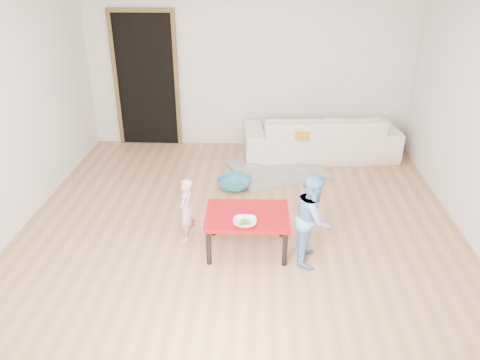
# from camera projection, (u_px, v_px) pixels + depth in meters

# --- Properties ---
(floor) EXTENTS (5.00, 5.00, 0.01)m
(floor) POSITION_uv_depth(u_px,v_px,m) (241.00, 222.00, 5.47)
(floor) COLOR #A16F45
(floor) RESTS_ON ground
(back_wall) EXTENTS (5.00, 0.02, 2.60)m
(back_wall) POSITION_uv_depth(u_px,v_px,m) (249.00, 64.00, 7.14)
(back_wall) COLOR silver
(back_wall) RESTS_ON floor
(left_wall) EXTENTS (0.02, 5.00, 2.60)m
(left_wall) POSITION_uv_depth(u_px,v_px,m) (8.00, 112.00, 5.01)
(left_wall) COLOR silver
(left_wall) RESTS_ON floor
(doorway) EXTENTS (1.02, 0.08, 2.11)m
(doorway) POSITION_uv_depth(u_px,v_px,m) (147.00, 81.00, 7.31)
(doorway) COLOR brown
(doorway) RESTS_ON back_wall
(sofa) EXTENTS (2.37, 1.12, 0.67)m
(sofa) POSITION_uv_depth(u_px,v_px,m) (320.00, 135.00, 7.11)
(sofa) COLOR white
(sofa) RESTS_ON floor
(cushion) EXTENTS (0.58, 0.54, 0.13)m
(cushion) POSITION_uv_depth(u_px,v_px,m) (294.00, 130.00, 6.81)
(cushion) COLOR orange
(cushion) RESTS_ON sofa
(red_table) EXTENTS (0.87, 0.66, 0.43)m
(red_table) POSITION_uv_depth(u_px,v_px,m) (247.00, 232.00, 4.88)
(red_table) COLOR #99080F
(red_table) RESTS_ON floor
(bowl) EXTENTS (0.23, 0.23, 0.06)m
(bowl) POSITION_uv_depth(u_px,v_px,m) (245.00, 222.00, 4.59)
(bowl) COLOR white
(bowl) RESTS_ON red_table
(broccoli) EXTENTS (0.12, 0.12, 0.06)m
(broccoli) POSITION_uv_depth(u_px,v_px,m) (245.00, 222.00, 4.59)
(broccoli) COLOR #2D5919
(broccoli) RESTS_ON red_table
(child_pink) EXTENTS (0.21, 0.28, 0.72)m
(child_pink) POSITION_uv_depth(u_px,v_px,m) (186.00, 210.00, 5.00)
(child_pink) COLOR #CF5E73
(child_pink) RESTS_ON floor
(child_blue) EXTENTS (0.43, 0.51, 0.95)m
(child_blue) POSITION_uv_depth(u_px,v_px,m) (313.00, 218.00, 4.62)
(child_blue) COLOR #5E8DDA
(child_blue) RESTS_ON floor
(basin) EXTENTS (0.45, 0.45, 0.14)m
(basin) POSITION_uv_depth(u_px,v_px,m) (235.00, 183.00, 6.23)
(basin) COLOR teal
(basin) RESTS_ON floor
(blanket) EXTENTS (1.52, 1.41, 0.06)m
(blanket) POSITION_uv_depth(u_px,v_px,m) (277.00, 170.00, 6.70)
(blanket) COLOR #9D978B
(blanket) RESTS_ON floor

